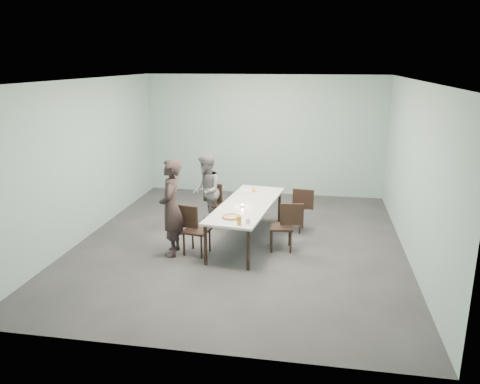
% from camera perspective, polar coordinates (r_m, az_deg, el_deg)
% --- Properties ---
extents(ground, '(7.00, 7.00, 0.00)m').
position_cam_1_polar(ground, '(8.90, 0.02, -6.17)').
color(ground, '#333335').
rests_on(ground, ground).
extents(room_shell, '(6.02, 7.02, 3.01)m').
position_cam_1_polar(room_shell, '(8.36, 0.03, 6.82)').
color(room_shell, '#92B7B2').
rests_on(room_shell, ground).
extents(table, '(1.20, 2.69, 0.75)m').
position_cam_1_polar(table, '(8.73, 0.84, -1.78)').
color(table, white).
rests_on(table, ground).
extents(chair_near_left, '(0.64, 0.49, 0.87)m').
position_cam_1_polar(chair_near_left, '(8.32, -5.81, -4.17)').
color(chair_near_left, black).
rests_on(chair_near_left, ground).
extents(chair_far_left, '(0.64, 0.50, 0.87)m').
position_cam_1_polar(chair_far_left, '(9.74, -2.74, -1.12)').
color(chair_far_left, black).
rests_on(chair_far_left, ground).
extents(chair_near_right, '(0.64, 0.47, 0.87)m').
position_cam_1_polar(chair_near_right, '(8.46, 5.57, -3.81)').
color(chair_near_right, black).
rests_on(chair_near_right, ground).
extents(chair_far_right, '(0.63, 0.47, 0.87)m').
position_cam_1_polar(chair_far_right, '(9.42, 7.01, -1.80)').
color(chair_far_right, black).
rests_on(chair_far_right, ground).
extents(diner_near, '(0.50, 0.68, 1.72)m').
position_cam_1_polar(diner_near, '(8.20, -8.36, -1.89)').
color(diner_near, black).
rests_on(diner_near, ground).
extents(diner_far, '(0.74, 0.85, 1.50)m').
position_cam_1_polar(diner_far, '(9.60, -4.13, 0.15)').
color(diner_far, slate).
rests_on(diner_far, ground).
extents(pizza, '(0.34, 0.34, 0.04)m').
position_cam_1_polar(pizza, '(7.91, -1.06, -3.09)').
color(pizza, white).
rests_on(pizza, table).
extents(side_plate, '(0.18, 0.18, 0.01)m').
position_cam_1_polar(side_plate, '(8.11, -0.07, -2.72)').
color(side_plate, white).
rests_on(side_plate, table).
extents(beer_glass, '(0.08, 0.08, 0.15)m').
position_cam_1_polar(beer_glass, '(7.57, -0.09, -3.51)').
color(beer_glass, gold).
rests_on(beer_glass, table).
extents(water_tumbler, '(0.08, 0.08, 0.09)m').
position_cam_1_polar(water_tumbler, '(7.65, 0.96, -3.56)').
color(water_tumbler, silver).
rests_on(water_tumbler, table).
extents(tealight, '(0.06, 0.06, 0.05)m').
position_cam_1_polar(tealight, '(8.52, 0.30, -1.68)').
color(tealight, silver).
rests_on(tealight, table).
extents(amber_tumbler, '(0.07, 0.07, 0.08)m').
position_cam_1_polar(amber_tumbler, '(9.47, 1.68, 0.22)').
color(amber_tumbler, gold).
rests_on(amber_tumbler, table).
extents(menu, '(0.32, 0.25, 0.01)m').
position_cam_1_polar(menu, '(9.61, 1.31, 0.23)').
color(menu, silver).
rests_on(menu, table).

